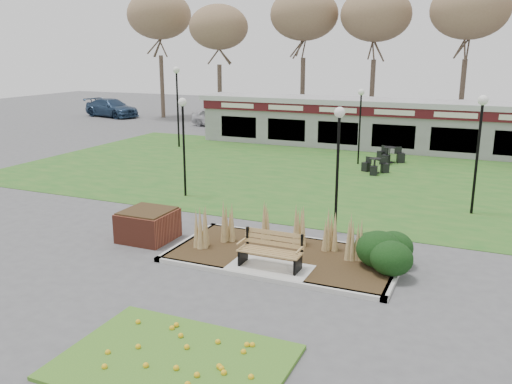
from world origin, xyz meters
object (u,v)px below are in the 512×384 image
at_px(car_silver, 215,118).
at_px(lamp_post_mid_right, 361,110).
at_px(lamp_post_far_right, 480,128).
at_px(lamp_post_far_left, 177,89).
at_px(car_blue, 112,108).
at_px(park_bench, 271,250).
at_px(lamp_post_near_left, 338,143).
at_px(lamp_post_mid_left, 183,125).
at_px(car_black, 279,123).
at_px(brick_planter, 148,225).
at_px(bistro_set_a, 375,168).
at_px(food_pavilion, 398,125).
at_px(bistro_set_b, 389,157).

bearing_deg(car_silver, lamp_post_mid_right, -110.76).
distance_m(lamp_post_far_right, car_silver, 25.34).
xyz_separation_m(lamp_post_far_left, car_blue, (-13.44, 10.81, -2.68)).
bearing_deg(lamp_post_mid_right, park_bench, -85.70).
relative_size(park_bench, lamp_post_near_left, 0.42).
xyz_separation_m(lamp_post_mid_left, car_blue, (-19.67, 20.53, -2.07)).
bearing_deg(car_black, lamp_post_mid_left, 172.52).
bearing_deg(brick_planter, lamp_post_far_right, 37.32).
xyz_separation_m(lamp_post_mid_right, car_silver, (-13.29, 9.58, -2.11)).
height_order(lamp_post_near_left, lamp_post_far_right, lamp_post_far_right).
height_order(car_black, car_blue, car_black).
bearing_deg(car_black, lamp_post_near_left, -169.70).
distance_m(lamp_post_mid_left, lamp_post_mid_right, 10.21).
height_order(brick_planter, bistro_set_a, brick_planter).
bearing_deg(lamp_post_near_left, car_silver, 126.32).
bearing_deg(car_black, brick_planter, 174.79).
xyz_separation_m(lamp_post_near_left, car_black, (-9.21, 18.74, -2.12)).
bearing_deg(lamp_post_near_left, park_bench, -101.60).
height_order(brick_planter, food_pavilion, food_pavilion).
height_order(lamp_post_mid_left, lamp_post_mid_right, lamp_post_mid_left).
distance_m(food_pavilion, lamp_post_near_left, 16.18).
xyz_separation_m(car_silver, car_blue, (-11.29, 2.00, 0.10)).
bearing_deg(car_black, car_blue, 61.55).
xyz_separation_m(food_pavilion, car_black, (-8.47, 2.65, -0.66)).
height_order(lamp_post_far_right, car_blue, lamp_post_far_right).
distance_m(food_pavilion, car_black, 8.90).
bearing_deg(bistro_set_a, brick_planter, -110.45).
relative_size(park_bench, bistro_set_a, 1.28).
xyz_separation_m(lamp_post_far_right, bistro_set_b, (-4.35, 8.00, -2.78)).
distance_m(car_black, car_blue, 17.63).
relative_size(food_pavilion, bistro_set_b, 16.28).
distance_m(brick_planter, car_blue, 33.18).
distance_m(car_silver, car_black, 6.20).
bearing_deg(lamp_post_near_left, lamp_post_far_right, 45.90).
xyz_separation_m(lamp_post_near_left, lamp_post_far_right, (3.91, 4.03, 0.13)).
bearing_deg(lamp_post_mid_right, car_silver, 144.21).
distance_m(lamp_post_mid_left, bistro_set_b, 12.08).
distance_m(lamp_post_mid_left, lamp_post_far_right, 10.84).
distance_m(lamp_post_near_left, lamp_post_mid_right, 11.15).
height_order(lamp_post_near_left, car_blue, lamp_post_near_left).
height_order(brick_planter, bistro_set_b, brick_planter).
height_order(brick_planter, car_blue, car_blue).
bearing_deg(bistro_set_b, lamp_post_mid_right, -143.56).
bearing_deg(bistro_set_a, car_silver, 141.99).
xyz_separation_m(brick_planter, lamp_post_mid_left, (-1.61, 4.92, 2.38)).
bearing_deg(car_blue, car_silver, -87.59).
relative_size(bistro_set_b, car_black, 0.31).
height_order(park_bench, car_silver, car_silver).
distance_m(lamp_post_mid_left, car_silver, 20.45).
xyz_separation_m(park_bench, bistro_set_b, (0.30, 15.65, -0.30)).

